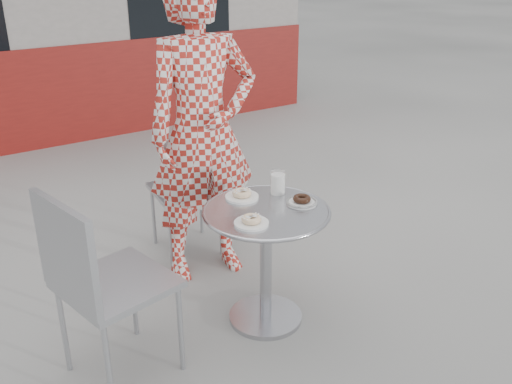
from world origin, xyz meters
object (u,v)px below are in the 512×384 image
chair_left (118,320)px  plate_near (251,221)px  plate_far (242,195)px  plate_checker (302,201)px  bistro_table (266,238)px  seated_person (203,131)px  chair_far (187,214)px  milk_cup (278,183)px

chair_left → plate_near: bearing=-112.9°
plate_far → plate_checker: size_ratio=1.09×
chair_left → plate_checker: (1.01, -0.08, 0.39)m
bistro_table → plate_checker: bearing=-10.8°
seated_person → plate_far: size_ratio=10.22×
chair_far → plate_far: bearing=93.8°
chair_far → chair_left: 1.22m
plate_near → milk_cup: (0.32, 0.23, 0.05)m
chair_left → plate_far: bearing=-90.5°
plate_far → chair_far: bearing=87.2°
plate_far → plate_checker: 0.32m
bistro_table → plate_far: 0.27m
bistro_table → chair_left: chair_left is taller
plate_near → seated_person: bearing=78.2°
chair_left → chair_far: bearing=-54.2°
plate_checker → milk_cup: (-0.03, 0.17, 0.05)m
chair_left → milk_cup: bearing=-96.0°
chair_far → plate_far: (-0.04, -0.75, 0.42)m
chair_far → plate_checker: (0.19, -0.98, 0.42)m
chair_left → milk_cup: 1.08m
chair_left → plate_checker: chair_left is taller
chair_far → milk_cup: size_ratio=6.44×
seated_person → plate_near: (-0.16, -0.75, -0.23)m
plate_near → milk_cup: milk_cup is taller
chair_left → plate_far: (0.79, 0.16, 0.39)m
bistro_table → plate_near: plate_near is taller
plate_near → milk_cup: size_ratio=1.27×
seated_person → plate_near: bearing=-93.3°
plate_far → milk_cup: 0.21m
seated_person → plate_near: seated_person is taller
chair_far → plate_far: chair_far is taller
bistro_table → milk_cup: bearing=38.8°
milk_cup → plate_far: bearing=163.1°
plate_far → bistro_table: bearing=-83.0°
chair_left → seated_person: size_ratio=0.53×
seated_person → plate_far: bearing=-85.0°
bistro_table → plate_checker: plate_checker is taller
chair_far → chair_left: chair_left is taller
bistro_table → plate_near: size_ratio=3.95×
chair_far → chair_left: bearing=54.0°
plate_near → plate_checker: (0.35, 0.06, -0.00)m
seated_person → plate_far: (-0.03, -0.46, -0.23)m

